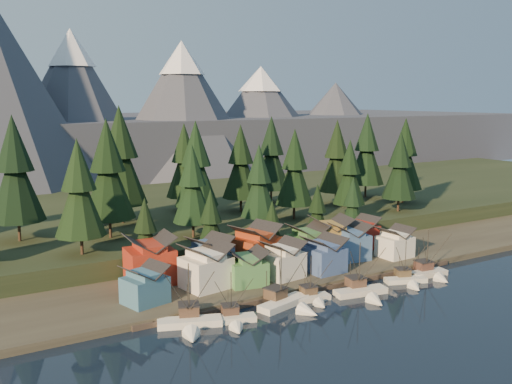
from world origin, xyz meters
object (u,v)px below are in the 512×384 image
boat_2 (289,297)px  boat_6 (432,267)px  boat_3 (314,292)px  boat_4 (364,286)px  boat_1 (233,314)px  house_back_1 (210,256)px  boat_0 (190,316)px  boat_5 (408,275)px  house_front_0 (145,283)px  house_back_0 (150,258)px  house_front_1 (206,265)px

boat_2 → boat_6: 38.80m
boat_3 → boat_4: 11.14m
boat_1 → boat_6: bearing=17.1°
boat_3 → house_back_1: (-12.65, 21.14, 4.21)m
boat_2 → boat_6: (38.80, -0.55, 0.10)m
boat_2 → boat_3: boat_2 is taller
boat_0 → boat_4: bearing=15.8°
boat_1 → boat_5: 43.80m
house_front_0 → boat_0: bearing=-87.8°
boat_3 → boat_6: 32.57m
house_front_0 → house_back_0: bearing=50.2°
house_back_0 → house_back_1: bearing=-8.0°
boat_1 → house_front_0: (-11.30, 14.52, 3.50)m
house_front_1 → house_back_1: house_front_1 is taller
boat_2 → house_front_0: boat_2 is taller
boat_0 → boat_6: (59.43, -1.23, 0.11)m
boat_1 → boat_2: boat_2 is taller
boat_5 → boat_6: bearing=25.4°
house_front_0 → house_front_1: (14.03, 2.15, 0.95)m
house_front_0 → house_front_1: 14.22m
boat_6 → house_back_1: (-45.21, 22.04, 3.85)m
boat_5 → boat_0: bearing=-161.8°
boat_4 → house_back_0: bearing=153.6°
boat_4 → house_back_0: house_back_0 is taller
boat_6 → house_back_0: house_back_0 is taller
boat_2 → boat_6: bearing=-16.4°
boat_0 → boat_5: size_ratio=1.21×
house_back_0 → house_front_1: bearing=-41.3°
boat_1 → boat_6: boat_6 is taller
boat_3 → house_front_1: size_ratio=1.00×
boat_0 → house_back_1: boat_0 is taller
boat_0 → boat_2: boat_2 is taller
boat_3 → boat_5: 24.53m
boat_5 → house_back_1: house_back_1 is taller
house_front_1 → house_back_0: (-8.87, 8.84, 0.59)m
boat_0 → house_back_1: (14.22, 20.81, 3.96)m
house_front_0 → house_back_1: size_ratio=0.92×
boat_3 → boat_5: size_ratio=0.98×
boat_2 → house_back_1: (-6.41, 21.49, 3.95)m
boat_0 → house_front_0: bearing=127.3°
boat_1 → boat_2: (13.08, 1.39, 0.39)m
boat_3 → house_front_0: bearing=165.4°
boat_3 → boat_4: bearing=-6.5°
boat_3 → boat_5: bearing=4.3°
boat_0 → boat_1: (7.55, -2.07, -0.38)m
boat_4 → house_back_1: size_ratio=1.30×
boat_4 → house_front_1: size_ratio=1.25×
boat_1 → boat_4: (30.10, -1.06, 0.27)m
boat_3 → boat_0: bearing=-172.6°
boat_2 → boat_6: boat_2 is taller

